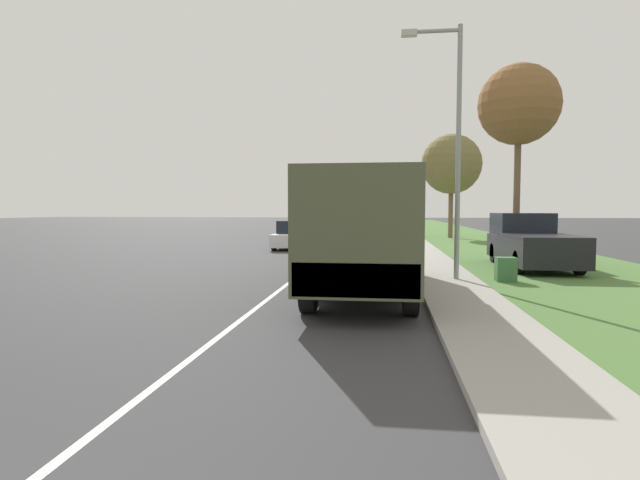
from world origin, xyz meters
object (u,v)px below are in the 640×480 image
object	(u,v)px
car_second_ahead	(376,227)
pickup_truck	(530,242)
lamp_post	(451,130)
car_fourth_ahead	(375,220)
car_nearest_ahead	(295,236)
military_truck	(364,228)
car_third_ahead	(379,223)

from	to	relation	value
car_second_ahead	pickup_truck	size ratio (longest dim) A/B	0.75
lamp_post	car_fourth_ahead	bearing A→B (deg)	93.51
car_nearest_ahead	pickup_truck	xyz separation A→B (m)	(9.98, -7.46, 0.23)
car_second_ahead	pickup_truck	xyz separation A→B (m)	(5.88, -20.07, 0.17)
military_truck	car_fourth_ahead	distance (m)	51.17
military_truck	car_second_ahead	xyz separation A→B (m)	(-0.14, 26.45, -0.90)
car_third_ahead	pickup_truck	bearing A→B (deg)	-80.06
car_second_ahead	car_third_ahead	world-z (taller)	car_second_ahead
car_second_ahead	car_third_ahead	distance (m)	12.92
car_nearest_ahead	car_fourth_ahead	size ratio (longest dim) A/B	0.85
car_third_ahead	lamp_post	xyz separation A→B (m)	(2.38, -37.25, 3.65)
military_truck	lamp_post	bearing A→B (deg)	42.23
car_third_ahead	pickup_truck	distance (m)	33.49
car_fourth_ahead	pickup_truck	bearing A→B (deg)	-81.85
car_third_ahead	lamp_post	bearing A→B (deg)	-86.35
car_nearest_ahead	lamp_post	size ratio (longest dim) A/B	0.56
car_nearest_ahead	pickup_truck	world-z (taller)	pickup_truck
car_third_ahead	lamp_post	size ratio (longest dim) A/B	0.59
car_second_ahead	car_fourth_ahead	xyz separation A→B (m)	(-0.53, 24.71, -0.01)
car_fourth_ahead	military_truck	bearing A→B (deg)	-89.25
car_second_ahead	car_third_ahead	bearing A→B (deg)	89.55
pickup_truck	car_fourth_ahead	bearing A→B (deg)	98.15
car_third_ahead	lamp_post	distance (m)	37.50
pickup_truck	lamp_post	bearing A→B (deg)	-128.64
car_fourth_ahead	lamp_post	size ratio (longest dim) A/B	0.66
pickup_truck	car_nearest_ahead	bearing A→B (deg)	143.21
car_nearest_ahead	lamp_post	bearing A→B (deg)	-60.72
pickup_truck	lamp_post	size ratio (longest dim) A/B	0.76
car_nearest_ahead	lamp_post	distance (m)	13.93
car_nearest_ahead	pickup_truck	size ratio (longest dim) A/B	0.74
car_fourth_ahead	lamp_post	world-z (taller)	lamp_post
car_second_ahead	car_third_ahead	xyz separation A→B (m)	(0.10, 12.92, -0.05)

